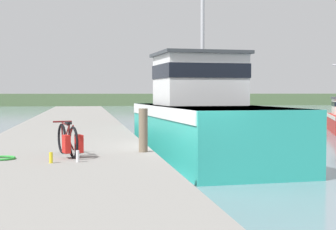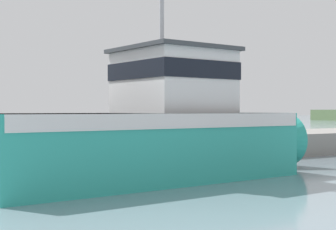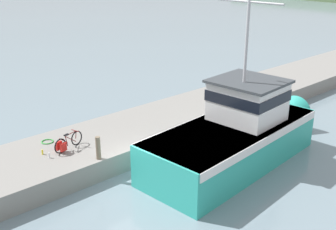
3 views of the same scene
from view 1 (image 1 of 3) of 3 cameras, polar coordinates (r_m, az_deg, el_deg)
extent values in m
plane|color=gray|center=(13.95, 2.87, -7.50)|extent=(320.00, 320.00, 0.00)
cube|color=gray|center=(13.59, -11.86, -5.69)|extent=(4.58, 80.00, 1.00)
cube|color=#567047|center=(99.48, 10.11, 1.72)|extent=(180.00, 5.00, 2.17)
cube|color=teal|center=(18.25, 4.53, -2.05)|extent=(4.40, 9.65, 1.95)
cone|color=teal|center=(23.56, 0.31, -1.01)|extent=(1.98, 1.83, 1.85)
cube|color=white|center=(18.20, 4.54, 0.40)|extent=(4.46, 9.47, 0.39)
cube|color=white|center=(19.31, 3.46, 3.85)|extent=(3.15, 2.98, 1.85)
cube|color=black|center=(19.32, 3.46, 4.81)|extent=(3.21, 3.04, 0.52)
cube|color=#3D4247|center=(19.36, 3.47, 6.76)|extent=(3.40, 3.22, 0.12)
torus|color=black|center=(11.32, -10.46, -3.00)|extent=(0.24, 0.69, 0.70)
torus|color=black|center=(12.33, -11.68, -2.56)|extent=(0.24, 0.69, 0.70)
cylinder|color=maroon|center=(11.49, -10.67, -3.31)|extent=(0.13, 0.35, 0.19)
cylinder|color=maroon|center=(11.69, -10.94, -2.32)|extent=(0.07, 0.14, 0.53)
cylinder|color=maroon|center=(11.51, -10.74, -1.99)|extent=(0.16, 0.46, 0.39)
cylinder|color=maroon|center=(11.95, -11.26, -2.25)|extent=(0.22, 0.65, 0.53)
cylinder|color=maroon|center=(11.98, -11.33, -0.99)|extent=(0.18, 0.53, 0.05)
cylinder|color=maroon|center=(12.28, -11.65, -1.76)|extent=(0.06, 0.10, 0.36)
cylinder|color=maroon|center=(12.24, -11.63, -0.72)|extent=(0.43, 0.16, 0.04)
cube|color=black|center=(11.69, -10.98, -0.88)|extent=(0.16, 0.26, 0.05)
cube|color=red|center=(11.33, -11.20, -3.18)|extent=(0.20, 0.34, 0.38)
cube|color=red|center=(11.40, -9.84, -3.13)|extent=(0.20, 0.34, 0.38)
cylinder|color=#756651|center=(12.33, -2.77, -1.70)|extent=(0.22, 0.22, 1.05)
torus|color=green|center=(11.59, -17.94, -4.56)|extent=(0.58, 0.58, 0.05)
cylinder|color=silver|center=(10.73, -9.98, -4.53)|extent=(0.07, 0.07, 0.24)
cylinder|color=yellow|center=(10.69, -12.84, -4.63)|extent=(0.07, 0.07, 0.22)
camera|label=2|loc=(20.32, 49.74, 0.53)|focal=55.00mm
camera|label=3|loc=(17.50, 69.86, 24.14)|focal=45.00mm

